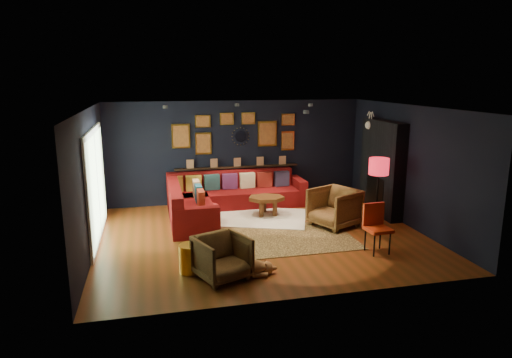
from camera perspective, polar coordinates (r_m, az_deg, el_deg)
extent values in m
plane|color=brown|center=(9.40, 0.80, -7.09)|extent=(6.50, 6.50, 0.00)
plane|color=black|center=(11.69, -2.43, 3.40)|extent=(6.50, 0.00, 6.50)
plane|color=black|center=(6.49, 6.71, -4.21)|extent=(6.50, 0.00, 6.50)
plane|color=black|center=(8.86, -20.04, -0.34)|extent=(0.00, 5.50, 5.50)
plane|color=black|center=(10.31, 18.65, 1.50)|extent=(0.00, 5.50, 5.50)
plane|color=white|center=(8.87, 0.85, 8.94)|extent=(6.50, 6.50, 0.00)
cube|color=maroon|center=(11.40, -2.90, -2.45)|extent=(3.20, 0.95, 0.42)
cube|color=maroon|center=(11.64, -3.24, -0.01)|extent=(3.20, 0.24, 0.46)
cube|color=maroon|center=(11.78, 5.26, -1.43)|extent=(0.22, 0.95, 0.64)
cube|color=maroon|center=(10.21, -8.03, -4.36)|extent=(0.95, 2.20, 0.42)
cube|color=maroon|center=(10.07, -10.11, -2.19)|extent=(0.24, 2.20, 0.46)
cube|color=maroon|center=(9.22, -7.47, -5.49)|extent=(0.95, 0.22, 0.64)
cube|color=#A16222|center=(11.29, -10.07, -0.63)|extent=(0.38, 0.14, 0.38)
cube|color=gold|center=(11.32, -7.80, -0.52)|extent=(0.38, 0.14, 0.38)
cube|color=#244A54|center=(11.37, -5.54, -0.40)|extent=(0.38, 0.14, 0.38)
cube|color=#58265A|center=(11.43, -3.31, -0.29)|extent=(0.38, 0.14, 0.38)
cube|color=#F0E9B7|center=(11.52, -1.10, -0.17)|extent=(0.38, 0.14, 0.38)
cube|color=maroon|center=(11.62, 1.07, -0.06)|extent=(0.38, 0.14, 0.38)
cube|color=#2B2843|center=(11.73, 3.20, 0.05)|extent=(0.38, 0.14, 0.38)
cube|color=tan|center=(10.79, -7.49, -1.16)|extent=(0.14, 0.38, 0.38)
cube|color=navy|center=(10.30, -7.20, -1.81)|extent=(0.14, 0.38, 0.38)
cube|color=#9C311C|center=(9.82, -6.89, -2.52)|extent=(0.14, 0.38, 0.38)
cube|color=black|center=(11.68, -2.35, 1.51)|extent=(3.20, 0.12, 0.04)
cube|color=gold|center=(11.42, -9.38, 5.31)|extent=(0.45, 0.03, 0.60)
cube|color=#AC662B|center=(11.40, -9.37, 5.30)|extent=(0.38, 0.01, 0.51)
cube|color=gold|center=(11.49, -6.60, 4.44)|extent=(0.40, 0.03, 0.55)
cube|color=#AC662B|center=(11.48, -6.59, 4.42)|extent=(0.34, 0.01, 0.47)
cube|color=gold|center=(11.43, -6.67, 7.17)|extent=(0.38, 0.03, 0.30)
cube|color=#AC662B|center=(11.41, -6.66, 7.16)|extent=(0.32, 0.01, 0.25)
cube|color=gold|center=(11.77, 1.42, 5.69)|extent=(0.50, 0.03, 0.65)
cube|color=#AC662B|center=(11.75, 1.44, 5.68)|extent=(0.42, 0.01, 0.55)
cube|color=gold|center=(11.94, 3.98, 4.79)|extent=(0.35, 0.03, 0.50)
cube|color=#AC662B|center=(11.92, 4.00, 4.78)|extent=(0.30, 0.01, 0.42)
cube|color=gold|center=(11.88, 4.02, 7.42)|extent=(0.35, 0.03, 0.30)
cube|color=#AC662B|center=(11.86, 4.05, 7.42)|extent=(0.30, 0.01, 0.25)
cube|color=gold|center=(11.51, -3.68, 7.51)|extent=(0.35, 0.03, 0.30)
cube|color=#AC662B|center=(11.49, -3.66, 7.50)|extent=(0.30, 0.01, 0.25)
cube|color=gold|center=(11.61, -0.98, 7.58)|extent=(0.35, 0.03, 0.30)
cube|color=#AC662B|center=(11.59, -0.96, 7.57)|extent=(0.30, 0.01, 0.25)
cylinder|color=silver|center=(11.62, -1.94, 5.35)|extent=(0.28, 0.03, 0.28)
cone|color=gold|center=(11.66, -0.87, 5.38)|extent=(0.03, 0.16, 0.03)
cone|color=gold|center=(11.65, -0.96, 5.79)|extent=(0.04, 0.16, 0.04)
cone|color=gold|center=(11.63, -1.19, 6.13)|extent=(0.04, 0.16, 0.04)
cone|color=gold|center=(11.61, -1.54, 6.35)|extent=(0.04, 0.16, 0.04)
cone|color=gold|center=(11.59, -1.95, 6.42)|extent=(0.03, 0.16, 0.03)
cone|color=gold|center=(11.58, -2.36, 6.33)|extent=(0.04, 0.16, 0.04)
cone|color=gold|center=(11.57, -2.70, 6.08)|extent=(0.04, 0.16, 0.04)
cone|color=gold|center=(11.57, -2.93, 5.73)|extent=(0.04, 0.16, 0.04)
cone|color=gold|center=(11.58, -3.01, 5.31)|extent=(0.03, 0.16, 0.03)
cone|color=gold|center=(11.59, -2.92, 4.90)|extent=(0.04, 0.16, 0.04)
cone|color=gold|center=(11.61, -2.69, 4.56)|extent=(0.04, 0.16, 0.04)
cone|color=gold|center=(11.63, -2.34, 4.34)|extent=(0.04, 0.16, 0.04)
cone|color=gold|center=(11.65, -1.93, 4.27)|extent=(0.03, 0.16, 0.03)
cone|color=gold|center=(11.66, -1.52, 4.37)|extent=(0.04, 0.16, 0.04)
cone|color=gold|center=(11.67, -1.18, 4.61)|extent=(0.04, 0.16, 0.04)
cone|color=gold|center=(11.67, -0.95, 4.97)|extent=(0.04, 0.16, 0.04)
cube|color=black|center=(11.03, 15.48, 1.35)|extent=(0.30, 1.60, 2.20)
cube|color=black|center=(11.14, 15.02, -1.95)|extent=(0.20, 0.80, 0.90)
cone|color=white|center=(11.37, 14.97, 6.55)|extent=(0.35, 0.28, 0.28)
sphere|color=white|center=(11.27, 13.97, 6.55)|extent=(0.20, 0.20, 0.20)
cylinder|color=white|center=(11.21, 14.25, 7.38)|extent=(0.02, 0.10, 0.28)
cylinder|color=white|center=(11.32, 13.97, 7.44)|extent=(0.02, 0.10, 0.28)
cube|color=white|center=(9.48, -19.36, -0.72)|extent=(0.04, 2.80, 2.20)
cube|color=beige|center=(9.47, -19.21, -0.71)|extent=(0.01, 2.60, 2.00)
cube|color=white|center=(9.47, -19.18, -0.71)|extent=(0.02, 0.06, 2.00)
cylinder|color=black|center=(9.81, -11.27, 8.82)|extent=(0.10, 0.10, 0.06)
cylinder|color=black|center=(10.39, -2.40, 9.24)|extent=(0.10, 0.10, 0.06)
cylinder|color=black|center=(10.42, 6.81, 9.18)|extent=(0.10, 0.10, 0.06)
cylinder|color=black|center=(8.28, 6.29, 8.32)|extent=(0.10, 0.10, 0.06)
cube|color=white|center=(10.52, 0.26, -4.83)|extent=(2.57, 2.22, 0.03)
cube|color=tan|center=(9.24, 4.10, -7.42)|extent=(2.57, 1.84, 0.01)
cylinder|color=#5A2C14|center=(10.48, 0.67, -3.84)|extent=(0.11, 0.11, 0.34)
cylinder|color=#5A2C14|center=(10.56, 2.37, -3.72)|extent=(0.11, 0.11, 0.34)
cylinder|color=#5A2C14|center=(10.87, 1.02, -3.24)|extent=(0.11, 0.11, 0.34)
cylinder|color=maroon|center=(10.16, -6.24, -4.35)|extent=(0.57, 0.57, 0.37)
imported|color=#A56C32|center=(7.39, -4.26, -9.52)|extent=(0.97, 0.94, 0.78)
imported|color=#A56C32|center=(9.98, 9.77, -3.32)|extent=(1.14, 1.17, 0.92)
cylinder|color=gold|center=(7.74, -8.19, -9.79)|extent=(0.38, 0.38, 0.47)
cylinder|color=black|center=(8.55, 14.57, -7.97)|extent=(0.03, 0.03, 0.45)
cylinder|color=black|center=(8.71, 16.38, -7.68)|extent=(0.03, 0.03, 0.45)
cylinder|color=black|center=(8.80, 13.48, -7.30)|extent=(0.03, 0.03, 0.45)
cylinder|color=black|center=(8.96, 15.26, -7.04)|extent=(0.03, 0.03, 0.45)
cube|color=red|center=(8.68, 15.01, -6.10)|extent=(0.45, 0.45, 0.06)
cube|color=red|center=(8.76, 14.47, -4.24)|extent=(0.43, 0.08, 0.43)
cylinder|color=black|center=(10.21, 14.69, -5.77)|extent=(0.26, 0.26, 0.04)
cylinder|color=black|center=(10.04, 14.89, -2.32)|extent=(0.04, 0.04, 1.23)
cylinder|color=red|center=(9.89, 15.11, 1.53)|extent=(0.42, 0.42, 0.35)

